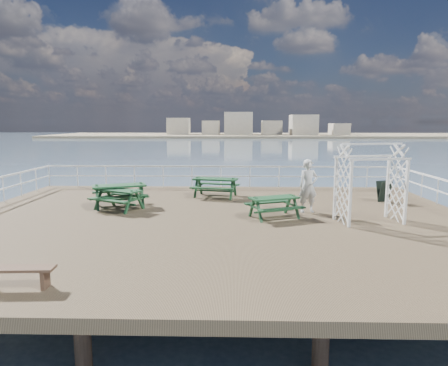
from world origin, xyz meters
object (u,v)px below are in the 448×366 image
Objects in this scene: picnic_table_a at (119,191)px; picnic_table_c at (274,203)px; flat_bench_near at (16,273)px; trellis_arbor at (370,187)px; person at (308,186)px; picnic_table_d at (119,195)px; picnic_table_b at (215,183)px.

picnic_table_a reaches higher than picnic_table_c.
trellis_arbor reaches higher than flat_bench_near.
picnic_table_a is at bearing 154.72° from trellis_arbor.
trellis_arbor is (8.78, 5.59, 0.84)m from flat_bench_near.
person is at bearing 129.97° from trellis_arbor.
picnic_table_a is at bearing 129.64° from picnic_table_d.
picnic_table_a is 4.24m from picnic_table_b.
picnic_table_c is 0.93× the size of picnic_table_d.
picnic_table_b reaches higher than picnic_table_c.
flat_bench_near is at bearing -109.50° from picnic_table_a.
picnic_table_a is 7.79m from flat_bench_near.
picnic_table_d is at bearing -97.99° from picnic_table_a.
person is (7.02, 6.99, 0.65)m from flat_bench_near.
flat_bench_near is (-5.70, -6.10, -0.20)m from picnic_table_c.
person is at bearing 24.65° from picnic_table_d.
picnic_table_b reaches higher than picnic_table_d.
picnic_table_d is 1.47× the size of flat_bench_near.
picnic_table_d reaches higher than picnic_table_c.
person reaches higher than flat_bench_near.
flat_bench_near is at bearing -97.51° from picnic_table_b.
picnic_table_c is at bearing 43.62° from flat_bench_near.
trellis_arbor is (3.07, -0.51, 0.63)m from picnic_table_c.
picnic_table_b is 10.54m from flat_bench_near.
picnic_table_d is (-5.75, 1.17, 0.03)m from picnic_table_c.
flat_bench_near is at bearing -147.52° from person.
trellis_arbor reaches higher than picnic_table_c.
flat_bench_near is (-3.49, -9.95, -0.27)m from picnic_table_b.
picnic_table_d reaches higher than flat_bench_near.
picnic_table_c is 0.80× the size of trellis_arbor.
flat_bench_near is 0.58× the size of trellis_arbor.
picnic_table_a is 1.26× the size of person.
picnic_table_b is at bearing 67.37° from flat_bench_near.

